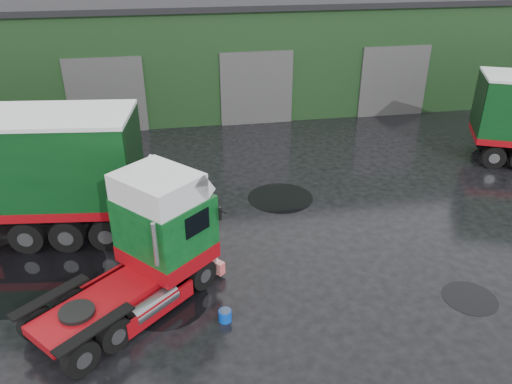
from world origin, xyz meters
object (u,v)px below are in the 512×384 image
at_px(hero_tractor, 118,256).
at_px(tree_back_a, 119,3).
at_px(wash_bucket, 225,316).
at_px(tree_back_b, 316,11).
at_px(warehouse, 240,45).

bearing_deg(hero_tractor, tree_back_a, 141.26).
bearing_deg(hero_tractor, wash_bucket, 29.70).
relative_size(tree_back_a, tree_back_b, 1.27).
xyz_separation_m(tree_back_a, tree_back_b, (16.00, 0.00, -1.00)).
bearing_deg(wash_bucket, tree_back_b, 69.71).
xyz_separation_m(warehouse, tree_back_a, (-8.00, 10.00, 1.59)).
xyz_separation_m(warehouse, tree_back_b, (8.00, 10.00, 0.59)).
bearing_deg(wash_bucket, tree_back_a, 97.55).
bearing_deg(tree_back_b, warehouse, -128.66).
height_order(warehouse, tree_back_b, tree_back_b).
xyz_separation_m(hero_tractor, tree_back_b, (14.50, 30.93, 1.87)).
bearing_deg(warehouse, hero_tractor, -107.25).
relative_size(wash_bucket, tree_back_b, 0.05).
relative_size(wash_bucket, tree_back_a, 0.04).
height_order(wash_bucket, tree_back_a, tree_back_a).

